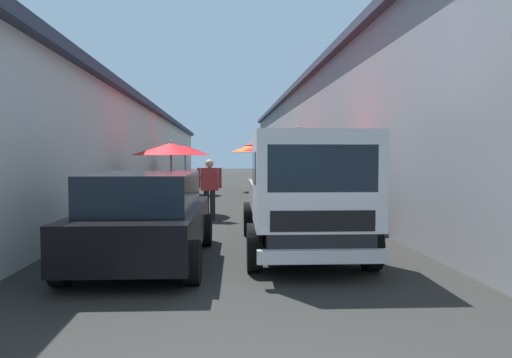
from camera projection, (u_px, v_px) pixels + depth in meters
The scene contains 13 objects.
ground at pixel (230, 204), 16.02m from camera, with size 90.00×90.00×0.00m, color #282826.
building_left_whitewash at pixel (56, 150), 17.68m from camera, with size 49.80×7.50×3.85m.
building_right_concrete at pixel (393, 136), 18.61m from camera, with size 49.80×7.50×5.08m.
fruit_stall_far_left at pixel (186, 157), 20.00m from camera, with size 2.11×2.11×2.26m.
fruit_stall_near_left at pixel (169, 161), 13.13m from camera, with size 2.29×2.29×2.17m.
fruit_stall_mid_lane at pixel (257, 151), 21.87m from camera, with size 2.52×2.52×2.45m.
fruit_stall_near_right at pixel (277, 152), 17.56m from camera, with size 2.64×2.64×2.39m.
fruit_stall_far_right at pixel (297, 147), 11.02m from camera, with size 2.69×2.69×2.44m.
hatchback_car at pixel (147, 217), 7.25m from camera, with size 3.96×2.01×1.45m.
delivery_truck at pixel (306, 197), 7.40m from camera, with size 4.97×2.08×2.08m.
vendor_by_crates at pixel (209, 185), 12.00m from camera, with size 0.23×0.65×1.63m.
vendor_in_shade at pixel (278, 182), 13.51m from camera, with size 0.65×0.22×1.62m.
parked_scooter at pixel (176, 187), 18.21m from camera, with size 1.65×0.64×1.14m.
Camera 1 is at (-2.48, 0.20, 1.72)m, focal length 31.72 mm.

